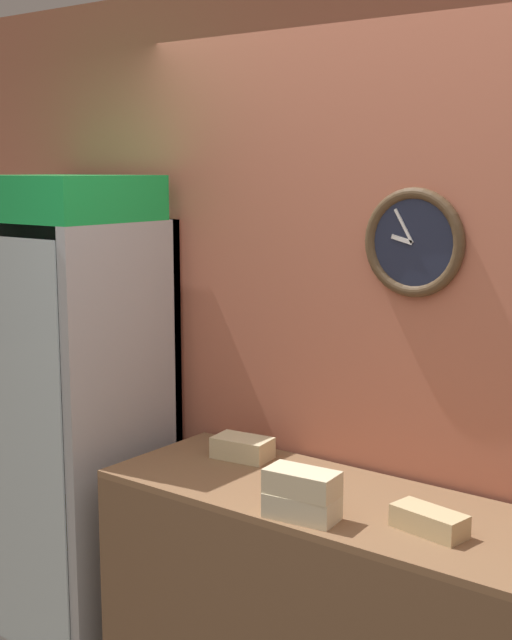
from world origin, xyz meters
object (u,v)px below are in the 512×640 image
beverage_cooler (79,390)px  sandwich_stack_bottom (302,506)px  sandwich_stack_middle (302,482)px  sandwich_flat_left (429,521)px  sandwich_flat_right (242,448)px

beverage_cooler → sandwich_stack_bottom: bearing=-10.9°
beverage_cooler → sandwich_stack_middle: (1.33, -0.26, -0.04)m
sandwich_stack_bottom → beverage_cooler: bearing=169.1°
beverage_cooler → sandwich_flat_left: beverage_cooler is taller
sandwich_stack_middle → sandwich_stack_bottom: bearing=0.0°
sandwich_stack_bottom → sandwich_flat_left: sandwich_stack_bottom is taller
sandwich_stack_middle → sandwich_flat_right: sandwich_stack_middle is taller
sandwich_stack_bottom → sandwich_flat_left: (0.37, 0.14, -0.00)m
sandwich_stack_bottom → sandwich_flat_right: bearing=145.8°
sandwich_flat_left → sandwich_flat_right: bearing=166.9°
sandwich_flat_left → sandwich_flat_right: sandwich_flat_right is taller
sandwich_stack_middle → sandwich_flat_right: size_ratio=1.03×
sandwich_stack_middle → sandwich_flat_left: bearing=21.4°
beverage_cooler → sandwich_flat_right: bearing=6.7°
sandwich_stack_bottom → sandwich_flat_right: (-0.52, 0.35, 0.00)m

